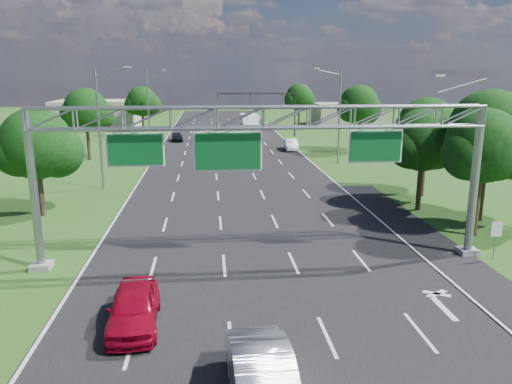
{
  "coord_description": "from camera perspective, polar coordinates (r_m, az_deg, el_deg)",
  "views": [
    {
      "loc": [
        -2.43,
        -12.53,
        9.61
      ],
      "look_at": [
        0.13,
        14.5,
        3.13
      ],
      "focal_mm": 35.0,
      "sensor_mm": 36.0,
      "label": 1
    }
  ],
  "objects": [
    {
      "name": "regulatory_sign",
      "position": [
        28.95,
        25.76,
        -4.21
      ],
      "size": [
        0.6,
        0.08,
        2.1
      ],
      "color": "gray",
      "rests_on": "ground"
    },
    {
      "name": "car_queue_d",
      "position": [
        64.2,
        4.01,
        5.42
      ],
      "size": [
        1.72,
        4.4,
        1.43
      ],
      "primitive_type": "imported",
      "rotation": [
        0.0,
        0.0,
        -0.05
      ],
      "color": "silver",
      "rests_on": "ground"
    },
    {
      "name": "car_queue_a",
      "position": [
        72.47,
        -5.9,
        6.29
      ],
      "size": [
        2.42,
        5.02,
        1.41
      ],
      "primitive_type": "imported",
      "rotation": [
        0.0,
        0.0,
        -0.09
      ],
      "color": "white",
      "rests_on": "ground"
    },
    {
      "name": "tree_verge_rd",
      "position": [
        63.46,
        11.72,
        9.55
      ],
      "size": [
        5.76,
        4.8,
        8.28
      ],
      "color": "#2D2116",
      "rests_on": "ground"
    },
    {
      "name": "box_truck",
      "position": [
        78.26,
        -0.73,
        7.53
      ],
      "size": [
        2.67,
        8.72,
        3.29
      ],
      "rotation": [
        0.0,
        0.0,
        0.02
      ],
      "color": "white",
      "rests_on": "ground"
    },
    {
      "name": "tree_cluster_right",
      "position": [
        36.35,
        23.05,
        5.57
      ],
      "size": [
        9.91,
        14.6,
        8.68
      ],
      "color": "#2D2116",
      "rests_on": "ground"
    },
    {
      "name": "red_coupe",
      "position": [
        20.35,
        -13.78,
        -12.67
      ],
      "size": [
        2.1,
        4.75,
        1.59
      ],
      "primitive_type": "imported",
      "rotation": [
        0.0,
        0.0,
        0.05
      ],
      "color": "#A20720",
      "rests_on": "ground"
    },
    {
      "name": "tree_verge_la",
      "position": [
        36.75,
        -23.66,
        4.7
      ],
      "size": [
        5.76,
        4.8,
        7.4
      ],
      "color": "#2D2116",
      "rests_on": "ground"
    },
    {
      "name": "car_queue_b",
      "position": [
        74.89,
        -2.04,
        6.48
      ],
      "size": [
        2.28,
        4.33,
        1.16
      ],
      "primitive_type": "imported",
      "rotation": [
        0.0,
        0.0,
        0.09
      ],
      "color": "black",
      "rests_on": "ground"
    },
    {
      "name": "sign_gantry",
      "position": [
        24.83,
        1.02,
        7.13
      ],
      "size": [
        23.5,
        1.0,
        9.56
      ],
      "color": "gray",
      "rests_on": "ground"
    },
    {
      "name": "building_left",
      "position": [
        92.89,
        -17.75,
        8.4
      ],
      "size": [
        14.0,
        10.0,
        5.0
      ],
      "primitive_type": "cube",
      "color": "#A6988B",
      "rests_on": "ground"
    },
    {
      "name": "streetlight_l_near",
      "position": [
        43.63,
        -17.27,
        7.52
      ],
      "size": [
        2.97,
        0.22,
        10.16
      ],
      "color": "gray",
      "rests_on": "ground"
    },
    {
      "name": "road_flare",
      "position": [
        30.92,
        19.11,
        -5.46
      ],
      "size": [
        3.0,
        30.0,
        0.02
      ],
      "primitive_type": "cube",
      "color": "black",
      "rests_on": "ground"
    },
    {
      "name": "tree_verge_re",
      "position": [
        92.17,
        5.0,
        10.62
      ],
      "size": [
        5.76,
        4.8,
        7.84
      ],
      "color": "#2D2116",
      "rests_on": "ground"
    },
    {
      "name": "traffic_signal",
      "position": [
        78.29,
        1.9,
        10.16
      ],
      "size": [
        12.21,
        0.24,
        7.0
      ],
      "color": "black",
      "rests_on": "ground"
    },
    {
      "name": "streetlight_r_mid",
      "position": [
        54.45,
        9.33,
        9.0
      ],
      "size": [
        2.97,
        0.22,
        10.16
      ],
      "color": "gray",
      "rests_on": "ground"
    },
    {
      "name": "road",
      "position": [
        43.67,
        -2.09,
        0.7
      ],
      "size": [
        18.0,
        180.0,
        0.02
      ],
      "primitive_type": "cube",
      "color": "black",
      "rests_on": "ground"
    },
    {
      "name": "ground",
      "position": [
        43.67,
        -2.09,
        0.7
      ],
      "size": [
        220.0,
        220.0,
        0.0
      ],
      "primitive_type": "plane",
      "color": "#285018",
      "rests_on": "ground"
    },
    {
      "name": "tree_verge_lb",
      "position": [
        59.28,
        -18.77,
        8.66
      ],
      "size": [
        5.76,
        4.8,
        8.06
      ],
      "color": "#2D2116",
      "rests_on": "ground"
    },
    {
      "name": "silver_sedan",
      "position": [
        15.55,
        0.87,
        -20.83
      ],
      "size": [
        2.13,
        5.32,
        1.72
      ],
      "primitive_type": "imported",
      "rotation": [
        0.0,
        0.0,
        0.06
      ],
      "color": "silver",
      "rests_on": "ground"
    },
    {
      "name": "streetlight_l_far",
      "position": [
        78.14,
        -12.11,
        10.17
      ],
      "size": [
        2.97,
        0.22,
        10.16
      ],
      "color": "gray",
      "rests_on": "ground"
    },
    {
      "name": "tree_verge_lc",
      "position": [
        83.36,
        -12.83,
        9.9
      ],
      "size": [
        5.76,
        4.8,
        7.62
      ],
      "color": "#2D2116",
      "rests_on": "ground"
    },
    {
      "name": "building_right",
      "position": [
        98.45,
        10.3,
        8.77
      ],
      "size": [
        12.0,
        9.0,
        4.0
      ],
      "primitive_type": "cube",
      "color": "#A6988B",
      "rests_on": "ground"
    },
    {
      "name": "car_queue_c",
      "position": [
        73.53,
        -9.0,
        6.26
      ],
      "size": [
        1.99,
        3.98,
        1.3
      ],
      "primitive_type": "imported",
      "rotation": [
        0.0,
        0.0,
        0.12
      ],
      "color": "black",
      "rests_on": "ground"
    }
  ]
}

